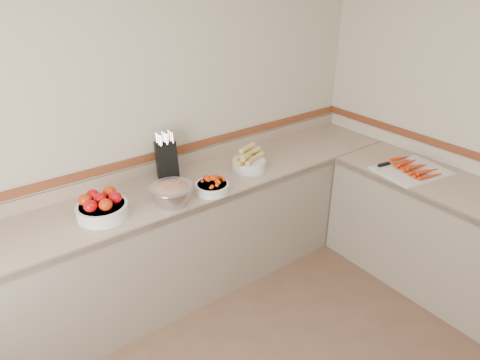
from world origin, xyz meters
TOP-DOWN VIEW (x-y plane):
  - back_wall at (0.00, 2.00)m, footprint 4.00×0.00m
  - counter_back at (0.00, 1.68)m, footprint 4.00×0.65m
  - dishwasher at (1.69, 0.25)m, footprint 0.63×0.60m
  - knife_block at (0.05, 1.87)m, footprint 0.21×0.23m
  - tomato_bowl at (-0.56, 1.62)m, footprint 0.33×0.33m
  - cherry_tomato_bowl at (0.20, 1.48)m, footprint 0.25×0.25m
  - corn_bowl at (0.64, 1.62)m, footprint 0.30×0.27m
  - rhubarb_bowl at (-0.12, 1.49)m, footprint 0.30×0.30m
  - cutting_board at (1.64, 0.81)m, footprint 0.58×0.49m

SIDE VIEW (x-z plane):
  - dishwasher at x=1.69m, z-range 0.01..0.85m
  - counter_back at x=0.00m, z-range -0.09..0.99m
  - cutting_board at x=1.64m, z-range 0.88..0.96m
  - cherry_tomato_bowl at x=0.20m, z-range 0.88..1.01m
  - corn_bowl at x=0.64m, z-range 0.87..1.06m
  - tomato_bowl at x=-0.56m, z-range 0.89..1.05m
  - rhubarb_bowl at x=-0.12m, z-range 0.90..1.07m
  - knife_block at x=0.05m, z-range 0.86..1.24m
  - back_wall at x=0.00m, z-range -0.70..3.30m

